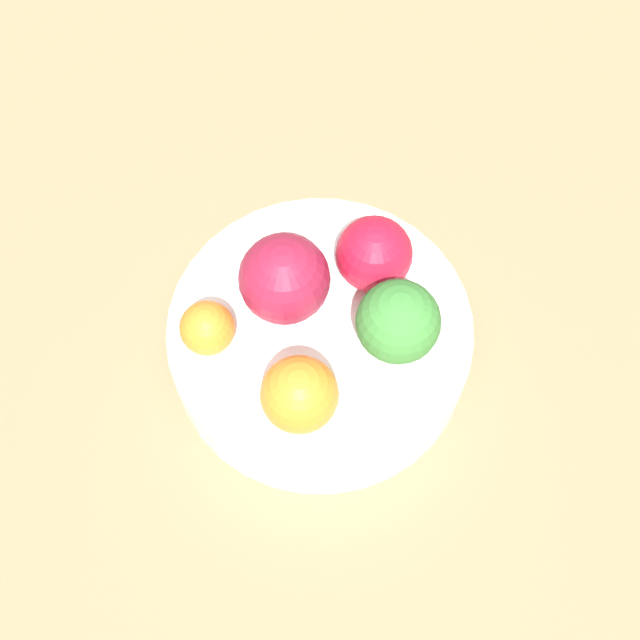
{
  "coord_description": "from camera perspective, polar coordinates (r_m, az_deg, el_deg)",
  "views": [
    {
      "loc": [
        -0.25,
        0.07,
        0.59
      ],
      "look_at": [
        0.0,
        0.0,
        0.07
      ],
      "focal_mm": 50.0,
      "sensor_mm": 36.0,
      "label": 1
    }
  ],
  "objects": [
    {
      "name": "apple_red",
      "position": [
        0.57,
        -2.3,
        2.65
      ],
      "size": [
        0.06,
        0.06,
        0.06
      ],
      "color": "maroon",
      "rests_on": "bowl"
    },
    {
      "name": "table_surface",
      "position": [
        0.63,
        0.0,
        -2.47
      ],
      "size": [
        1.2,
        1.2,
        0.02
      ],
      "color": "#936D4C",
      "rests_on": "ground_plane"
    },
    {
      "name": "apple_green",
      "position": [
        0.58,
        3.48,
        4.23
      ],
      "size": [
        0.05,
        0.05,
        0.05
      ],
      "color": "#B7142D",
      "rests_on": "bowl"
    },
    {
      "name": "orange_back",
      "position": [
        0.57,
        -7.23,
        -0.52
      ],
      "size": [
        0.04,
        0.04,
        0.04
      ],
      "color": "orange",
      "rests_on": "bowl"
    },
    {
      "name": "ground_plane",
      "position": [
        0.64,
        0.0,
        -2.83
      ],
      "size": [
        6.0,
        6.0,
        0.0
      ],
      "primitive_type": "plane",
      "color": "gray"
    },
    {
      "name": "orange_front",
      "position": [
        0.54,
        -1.33,
        -4.79
      ],
      "size": [
        0.05,
        0.05,
        0.05
      ],
      "color": "orange",
      "rests_on": "bowl"
    },
    {
      "name": "broccoli",
      "position": [
        0.55,
        5.01,
        -0.2
      ],
      "size": [
        0.05,
        0.05,
        0.07
      ],
      "color": "#99C17A",
      "rests_on": "bowl"
    },
    {
      "name": "bowl",
      "position": [
        0.6,
        0.0,
        -1.29
      ],
      "size": [
        0.2,
        0.2,
        0.04
      ],
      "color": "white",
      "rests_on": "table_surface"
    }
  ]
}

